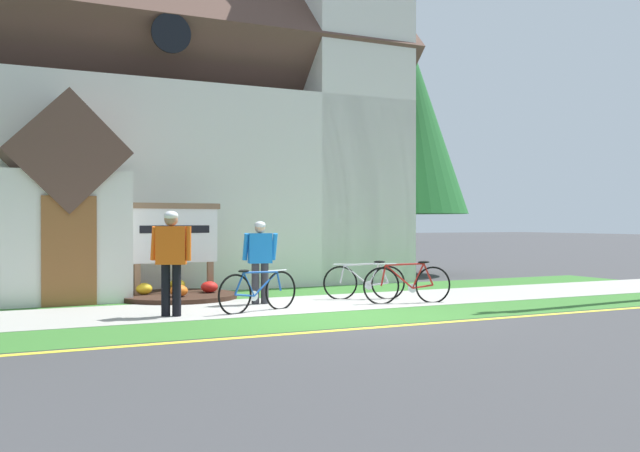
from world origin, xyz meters
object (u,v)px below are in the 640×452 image
(cyclist_in_blue_jersey, at_px, (260,256))
(roadside_conifer, at_px, (407,123))
(bicycle_yellow, at_px, (258,291))
(bicycle_black, at_px, (365,281))
(cyclist_in_orange_jersey, at_px, (171,254))
(church_sign, at_px, (175,236))
(bicycle_orange, at_px, (408,284))

(cyclist_in_blue_jersey, xyz_separation_m, roadside_conifer, (6.86, 5.38, 3.68))
(roadside_conifer, bearing_deg, bicycle_yellow, -138.56)
(bicycle_black, bearing_deg, cyclist_in_orange_jersey, -167.70)
(church_sign, bearing_deg, cyclist_in_orange_jersey, -105.42)
(church_sign, height_order, bicycle_yellow, church_sign)
(church_sign, relative_size, bicycle_orange, 1.14)
(cyclist_in_orange_jersey, distance_m, cyclist_in_blue_jersey, 2.26)
(bicycle_yellow, height_order, bicycle_black, bicycle_black)
(cyclist_in_blue_jersey, bearing_deg, bicycle_orange, -22.95)
(cyclist_in_blue_jersey, bearing_deg, roadside_conifer, 38.10)
(church_sign, xyz_separation_m, roadside_conifer, (8.04, 3.44, 3.31))
(cyclist_in_blue_jersey, distance_m, roadside_conifer, 9.46)
(bicycle_orange, height_order, bicycle_black, bicycle_orange)
(church_sign, distance_m, cyclist_in_orange_jersey, 3.09)
(cyclist_in_orange_jersey, bearing_deg, bicycle_black, 12.30)
(church_sign, bearing_deg, cyclist_in_blue_jersey, -58.47)
(bicycle_yellow, height_order, cyclist_in_orange_jersey, cyclist_in_orange_jersey)
(bicycle_orange, relative_size, cyclist_in_orange_jersey, 0.99)
(church_sign, relative_size, cyclist_in_blue_jersey, 1.25)
(bicycle_orange, xyz_separation_m, cyclist_in_blue_jersey, (-2.66, 1.13, 0.55))
(cyclist_in_orange_jersey, height_order, roadside_conifer, roadside_conifer)
(bicycle_black, relative_size, roadside_conifer, 0.21)
(cyclist_in_orange_jersey, bearing_deg, roadside_conifer, 35.90)
(roadside_conifer, bearing_deg, bicycle_orange, -122.81)
(bicycle_yellow, distance_m, bicycle_black, 2.89)
(bicycle_yellow, relative_size, cyclist_in_orange_jersey, 0.95)
(cyclist_in_blue_jersey, bearing_deg, bicycle_black, -2.65)
(roadside_conifer, bearing_deg, cyclist_in_blue_jersey, -141.90)
(cyclist_in_orange_jersey, bearing_deg, bicycle_orange, -1.11)
(bicycle_yellow, xyz_separation_m, roadside_conifer, (7.31, 6.45, 4.24))
(church_sign, height_order, roadside_conifer, roadside_conifer)
(bicycle_orange, bearing_deg, cyclist_in_blue_jersey, 157.05)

